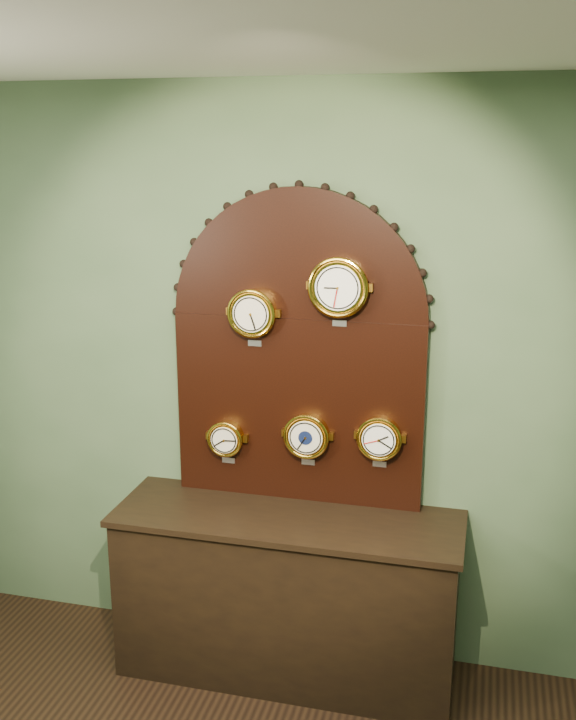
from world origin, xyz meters
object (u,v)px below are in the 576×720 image
(shop_counter, at_px, (287,597))
(barometer, at_px, (307,436))
(roman_clock, at_px, (252,313))
(tide_clock, at_px, (380,438))
(display_board, at_px, (298,340))
(hygrometer, at_px, (226,438))
(arabic_clock, at_px, (339,287))

(shop_counter, height_order, barometer, barometer)
(roman_clock, bearing_deg, tide_clock, 0.05)
(display_board, distance_m, barometer, 0.46)
(roman_clock, height_order, hygrometer, roman_clock)
(shop_counter, bearing_deg, arabic_clock, 37.31)
(shop_counter, relative_size, display_board, 1.05)
(roman_clock, height_order, barometer, roman_clock)
(display_board, xyz_separation_m, hygrometer, (-0.35, -0.07, -0.50))
(display_board, height_order, hygrometer, display_board)
(display_board, bearing_deg, arabic_clock, -18.73)
(display_board, bearing_deg, hygrometer, -169.28)
(display_board, bearing_deg, barometer, -48.75)
(roman_clock, xyz_separation_m, hygrometer, (-0.14, 0.00, -0.63))
(hygrometer, distance_m, barometer, 0.41)
(shop_counter, xyz_separation_m, roman_clock, (-0.20, 0.15, 1.36))
(display_board, relative_size, arabic_clock, 4.71)
(shop_counter, relative_size, arabic_clock, 4.93)
(arabic_clock, distance_m, barometer, 0.73)
(shop_counter, distance_m, tide_clock, 0.91)
(shop_counter, bearing_deg, hygrometer, 155.86)
(arabic_clock, relative_size, barometer, 1.19)
(hygrometer, bearing_deg, shop_counter, -24.14)
(arabic_clock, bearing_deg, shop_counter, -142.69)
(arabic_clock, relative_size, tide_clock, 1.24)
(roman_clock, bearing_deg, shop_counter, -37.03)
(hygrometer, xyz_separation_m, tide_clock, (0.75, -0.00, 0.07))
(barometer, xyz_separation_m, tide_clock, (0.34, 0.00, 0.02))
(display_board, bearing_deg, tide_clock, -9.34)
(display_board, relative_size, roman_clock, 5.44)
(shop_counter, bearing_deg, display_board, 90.00)
(roman_clock, relative_size, barometer, 1.04)
(tide_clock, bearing_deg, arabic_clock, -179.56)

